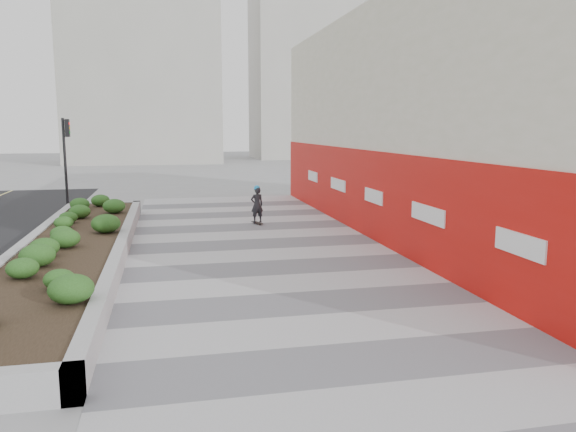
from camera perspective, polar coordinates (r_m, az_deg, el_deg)
name	(u,v)px	position (r m, az deg, el deg)	size (l,w,h in m)	color
ground	(326,333)	(10.67, 3.84, -11.73)	(160.00, 160.00, 0.00)	gray
walkway	(291,288)	(13.43, 0.28, -7.31)	(8.00, 36.00, 0.01)	#A8A8AD
building	(446,122)	(20.97, 15.77, 9.21)	(6.04, 24.08, 8.00)	beige
planter	(72,246)	(17.14, -21.07, -2.91)	(3.00, 18.00, 0.90)	#9E9EA0
traffic_signal_near	(66,150)	(27.47, -21.62, 6.24)	(0.33, 0.28, 4.20)	black
distant_bldg_north_l	(143,70)	(64.92, -14.53, 14.20)	(16.00, 12.00, 20.00)	#ADAAA3
distant_bldg_north_r	(310,61)	(72.29, 2.23, 15.50)	(14.00, 10.00, 24.00)	#ADAAA3
manhole_cover	(311,287)	(13.54, 2.37, -7.18)	(0.44, 0.44, 0.01)	#595654
skateboarder	(257,205)	(22.02, -3.17, 1.16)	(0.57, 0.75, 1.55)	beige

